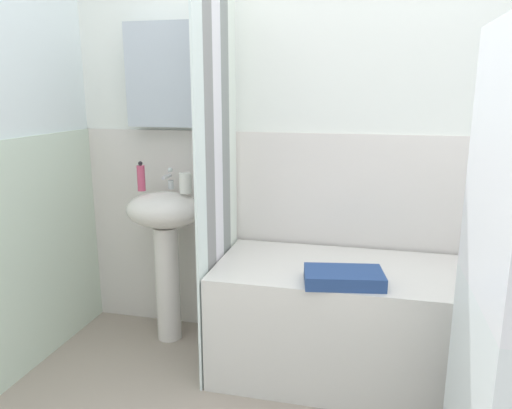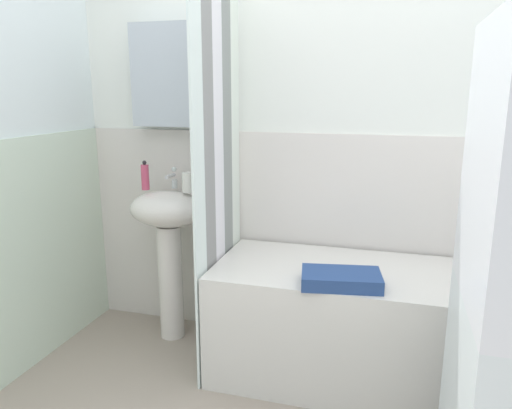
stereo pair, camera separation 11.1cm
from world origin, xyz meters
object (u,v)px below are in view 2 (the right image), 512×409
Objects in this scene: conditioner_bottle at (509,246)px; towel_folded at (341,279)px; soap_dispenser at (145,177)px; sink at (169,232)px; bathtub at (377,327)px; toothbrush_cup at (188,182)px.

conditioner_bottle is 0.91m from towel_folded.
towel_folded is (1.15, -0.36, -0.35)m from soap_dispenser.
soap_dispenser is (-0.14, 0.01, 0.31)m from sink.
sink is 5.25× the size of soap_dispenser.
bathtub is at bearing -155.57° from conditioner_bottle.
sink reaches higher than towel_folded.
conditioner_bottle is 0.60× the size of towel_folded.
soap_dispenser is 0.48× the size of towel_folded.
towel_folded is (-0.76, -0.49, -0.07)m from conditioner_bottle.
soap_dispenser reaches higher than conditioner_bottle.
conditioner_bottle is at bearing 32.47° from towel_folded.
toothbrush_cup is at bearing 1.22° from soap_dispenser.
toothbrush_cup reaches higher than towel_folded.
bathtub is 4.60× the size of towel_folded.
bathtub is (1.06, -0.15, -0.64)m from toothbrush_cup.
conditioner_bottle reaches higher than towel_folded.
soap_dispenser is at bearing 174.21° from sink.
toothbrush_cup is 1.25m from bathtub.
towel_folded reaches higher than bathtub.
towel_folded is at bearing -17.50° from soap_dispenser.
conditioner_bottle is (0.60, 0.27, 0.39)m from bathtub.
towel_folded is (0.89, -0.37, -0.33)m from toothbrush_cup.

